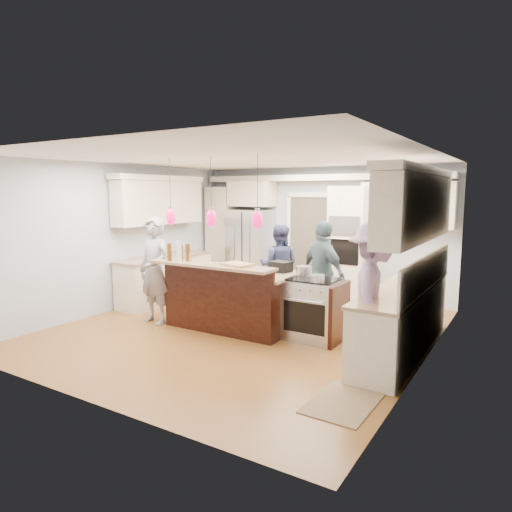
{
  "coord_description": "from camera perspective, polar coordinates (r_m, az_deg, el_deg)",
  "views": [
    {
      "loc": [
        3.86,
        -5.94,
        2.19
      ],
      "look_at": [
        0.0,
        0.35,
        1.15
      ],
      "focal_mm": 32.0,
      "sensor_mm": 36.0,
      "label": 1
    }
  ],
  "objects": [
    {
      "name": "beer_bottle_c",
      "position": [
        7.16,
        -8.53,
        0.44
      ],
      "size": [
        0.09,
        0.09,
        0.27
      ],
      "primitive_type": "cylinder",
      "rotation": [
        0.0,
        0.0,
        0.34
      ],
      "color": "#4F2E0E",
      "rests_on": "kitchen_island"
    },
    {
      "name": "floor_rug",
      "position": [
        5.09,
        10.82,
        -17.54
      ],
      "size": [
        0.65,
        0.94,
        0.01
      ],
      "primitive_type": "cube",
      "rotation": [
        0.0,
        0.0,
        -0.02
      ],
      "color": "olive",
      "rests_on": "ground"
    },
    {
      "name": "kitchen_island",
      "position": [
        7.48,
        -2.73,
        -5.16
      ],
      "size": [
        2.1,
        1.46,
        1.12
      ],
      "color": "black",
      "rests_on": "ground"
    },
    {
      "name": "person_far_right",
      "position": [
        7.5,
        8.37,
        -2.24
      ],
      "size": [
        1.09,
        0.86,
        1.73
      ],
      "primitive_type": "imported",
      "rotation": [
        0.0,
        0.0,
        2.63
      ],
      "color": "#445A60",
      "rests_on": "ground"
    },
    {
      "name": "person_far_left",
      "position": [
        8.7,
        2.89,
        -1.25
      ],
      "size": [
        0.93,
        0.83,
        1.58
      ],
      "primitive_type": "imported",
      "rotation": [
        0.0,
        0.0,
        3.49
      ],
      "color": "#292F50",
      "rests_on": "ground"
    },
    {
      "name": "pot_large",
      "position": [
        7.03,
        6.06,
        -1.84
      ],
      "size": [
        0.25,
        0.25,
        0.14
      ],
      "primitive_type": "cylinder",
      "color": "#B7B7BC",
      "rests_on": "island_range"
    },
    {
      "name": "beer_bottle_b",
      "position": [
        7.26,
        -10.78,
        0.5
      ],
      "size": [
        0.09,
        0.09,
        0.28
      ],
      "primitive_type": "cylinder",
      "rotation": [
        0.0,
        0.0,
        -0.37
      ],
      "color": "#4F2E0E",
      "rests_on": "kitchen_island"
    },
    {
      "name": "right_counter_run",
      "position": [
        6.5,
        18.48,
        -2.45
      ],
      "size": [
        0.64,
        3.1,
        2.51
      ],
      "color": "beige",
      "rests_on": "ground"
    },
    {
      "name": "person_bar_end",
      "position": [
        7.78,
        -12.56,
        -1.8
      ],
      "size": [
        0.69,
        0.5,
        1.78
      ],
      "primitive_type": "imported",
      "rotation": [
        0.0,
        0.0,
        -0.11
      ],
      "color": "gray",
      "rests_on": "ground"
    },
    {
      "name": "ground_plane",
      "position": [
        7.41,
        -1.43,
        -9.16
      ],
      "size": [
        6.0,
        6.0,
        0.0
      ],
      "primitive_type": "plane",
      "color": "#A5672D",
      "rests_on": "ground"
    },
    {
      "name": "left_cabinets",
      "position": [
        9.3,
        -11.47,
        0.85
      ],
      "size": [
        0.64,
        2.3,
        2.51
      ],
      "color": "beige",
      "rests_on": "ground"
    },
    {
      "name": "island_range",
      "position": [
        6.88,
        7.43,
        -6.63
      ],
      "size": [
        0.82,
        0.71,
        0.92
      ],
      "color": "#B7B7BC",
      "rests_on": "ground"
    },
    {
      "name": "pot_small",
      "position": [
        6.55,
        7.69,
        -2.77
      ],
      "size": [
        0.2,
        0.2,
        0.1
      ],
      "primitive_type": "cylinder",
      "color": "#B7B7BC",
      "rests_on": "island_range"
    },
    {
      "name": "back_upper_cabinets",
      "position": [
        9.86,
        3.65,
        4.97
      ],
      "size": [
        5.3,
        0.61,
        2.54
      ],
      "color": "beige",
      "rests_on": "ground"
    },
    {
      "name": "drink_can",
      "position": [
        7.18,
        -8.3,
        -0.21
      ],
      "size": [
        0.07,
        0.07,
        0.11
      ],
      "primitive_type": "cylinder",
      "rotation": [
        0.0,
        0.0,
        -0.21
      ],
      "color": "#B7B7BC",
      "rests_on": "kitchen_island"
    },
    {
      "name": "cutting_board",
      "position": [
        6.68,
        -2.33,
        -1.05
      ],
      "size": [
        0.51,
        0.42,
        0.03
      ],
      "primitive_type": "cube",
      "rotation": [
        0.0,
        0.0,
        -0.26
      ],
      "color": "tan",
      "rests_on": "kitchen_island"
    },
    {
      "name": "beer_bottle_a",
      "position": [
        7.32,
        -9.34,
        0.45
      ],
      "size": [
        0.06,
        0.06,
        0.24
      ],
      "primitive_type": "cylinder",
      "rotation": [
        0.0,
        0.0,
        -0.1
      ],
      "color": "#4F2E0E",
      "rests_on": "kitchen_island"
    },
    {
      "name": "water_bottle",
      "position": [
        7.24,
        -9.57,
        0.65
      ],
      "size": [
        0.09,
        0.09,
        0.31
      ],
      "primitive_type": "cylinder",
      "rotation": [
        0.0,
        0.0,
        -0.19
      ],
      "color": "silver",
      "rests_on": "kitchen_island"
    },
    {
      "name": "oven_column",
      "position": [
        9.21,
        11.6,
        1.38
      ],
      "size": [
        0.72,
        0.69,
        2.3
      ],
      "color": "beige",
      "rests_on": "ground"
    },
    {
      "name": "pendant_lights",
      "position": [
        6.82,
        -5.6,
        4.74
      ],
      "size": [
        1.75,
        0.15,
        1.03
      ],
      "color": "black",
      "rests_on": "ground"
    },
    {
      "name": "room_shell",
      "position": [
        7.09,
        -1.48,
        5.02
      ],
      "size": [
        5.54,
        6.04,
        2.72
      ],
      "color": "#B2BCC6",
      "rests_on": "ground"
    },
    {
      "name": "person_range_side",
      "position": [
        5.81,
        14.74,
        -4.78
      ],
      "size": [
        0.99,
        1.34,
        1.86
      ],
      "primitive_type": "imported",
      "rotation": [
        0.0,
        0.0,
        1.85
      ],
      "color": "#92769F",
      "rests_on": "ground"
    },
    {
      "name": "refrigerator",
      "position": [
        10.22,
        -0.69,
        0.77
      ],
      "size": [
        0.9,
        0.7,
        1.8
      ],
      "primitive_type": "cube",
      "color": "#B7B7BC",
      "rests_on": "ground"
    }
  ]
}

